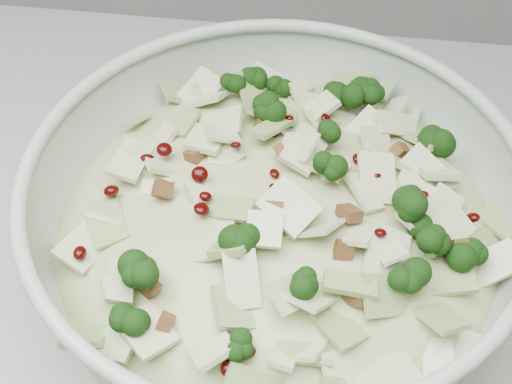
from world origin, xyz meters
TOP-DOWN VIEW (x-y plane):
  - mixing_bowl at (-0.30, 1.60)m, footprint 0.43×0.43m
  - salad at (-0.30, 1.60)m, footprint 0.39×0.39m

SIDE VIEW (x-z plane):
  - mixing_bowl at x=-0.30m, z-range 0.90..1.05m
  - salad at x=-0.30m, z-range 0.93..1.07m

